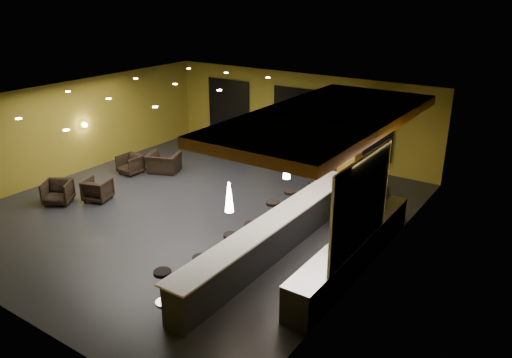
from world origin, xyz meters
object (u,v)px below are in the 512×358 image
Objects in this scene: armchair_a at (58,192)px; bar_stool_0 at (163,283)px; staff_b at (367,195)px; bar_stool_1 at (201,267)px; armchair_b at (98,190)px; staff_a at (340,207)px; pendant_2 at (330,143)px; pendant_1 at (287,166)px; pendant_0 at (229,197)px; staff_c at (380,197)px; bar_counter at (276,236)px; bar_stool_2 at (231,244)px; bar_stool_4 at (273,211)px; bar_stool_5 at (290,200)px; column at (350,148)px; bar_stool_6 at (314,189)px; armchair_d at (164,163)px; prep_counter at (353,252)px; armchair_c at (130,164)px; bar_stool_3 at (251,232)px.

armchair_a is 7.14m from bar_stool_0.
staff_b reaches higher than bar_stool_1.
armchair_b is (-8.11, -3.34, -0.56)m from staff_b.
staff_a is 4.77m from bar_stool_1.
pendant_2 is 8.99m from armchair_a.
pendant_0 is at bearing -90.00° from pendant_1.
bar_counter is at bearing -136.96° from staff_c.
bar_stool_2 is 0.91× the size of bar_stool_4.
bar_stool_4 is (-2.40, -2.26, -0.23)m from staff_c.
bar_stool_5 is (-0.11, 3.22, 0.05)m from bar_stool_2.
column is at bearing 84.60° from bar_stool_1.
staff_c is at bearing -6.92° from armchair_a.
bar_stool_2 is (-1.57, -3.21, -0.25)m from staff_a.
pendant_2 is 0.90× the size of bar_stool_1.
bar_stool_6 is at bearing 89.83° from bar_stool_2.
armchair_a is (-9.23, -4.69, -0.39)m from staff_c.
column reaches higher than bar_stool_1.
staff_b is at bearing -14.24° from bar_stool_6.
bar_counter is 3.32m from staff_b.
bar_stool_1 is (6.25, -5.22, 0.12)m from armchair_d.
bar_stool_0 is at bearing -115.41° from staff_b.
armchair_d is at bearing 164.30° from bar_stool_4.
pendant_1 reaches higher than staff_a.
staff_c is 1.82× the size of bar_stool_5.
pendant_2 is at bearing 174.74° from staff_b.
pendant_2 is at bearing 174.08° from staff_c.
pendant_2 is at bearing 82.07° from bar_stool_0.
pendant_0 is at bearing -128.66° from prep_counter.
bar_stool_4 is 1.15× the size of bar_stool_6.
armchair_d is (-8.20, -0.12, -0.56)m from staff_b.
armchair_b is (-6.82, -4.91, -1.38)m from column.
prep_counter is at bearing -7.08° from armchair_c.
pendant_0 reaches higher than staff_b.
pendant_2 is 7.18m from armchair_d.
pendant_1 is at bearing -76.38° from bar_stool_6.
armchair_a is at bearing -153.22° from bar_stool_5.
column reaches higher than bar_stool_0.
bar_stool_2 is at bearing -93.14° from bar_stool_3.
column is 7.06m from bar_stool_1.
prep_counter is 2.95m from bar_stool_4.
bar_stool_5 is at bearing -175.70° from staff_c.
staff_a is at bearing 153.88° from armchair_d.
staff_a is 1.75× the size of bar_stool_5.
column is at bearing 82.35° from bar_stool_2.
staff_c reaches higher than bar_stool_6.
bar_stool_2 reaches higher than armchair_c.
column is 7.24m from armchair_d.
staff_c is (0.25, 0.45, -0.16)m from staff_b.
column is 5.00× the size of pendant_1.
bar_stool_5 is at bearing -7.08° from armchair_a.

